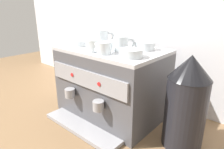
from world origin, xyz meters
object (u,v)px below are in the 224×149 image
(ceramic_cup_0, at_px, (102,37))
(ceramic_bowl_0, at_px, (131,53))
(espresso_machine, at_px, (111,82))
(ceramic_cup_2, at_px, (122,44))
(ceramic_bowl_3, at_px, (145,46))
(ceramic_cup_3, at_px, (104,48))
(coffee_grinder, at_px, (186,102))
(ceramic_bowl_1, at_px, (81,43))
(ceramic_bowl_2, at_px, (115,44))
(ceramic_cup_1, at_px, (94,46))
(milk_pitcher, at_px, (66,85))

(ceramic_cup_0, relative_size, ceramic_bowl_0, 1.09)
(espresso_machine, bearing_deg, ceramic_cup_2, -9.48)
(ceramic_bowl_3, bearing_deg, ceramic_cup_3, -112.99)
(espresso_machine, bearing_deg, coffee_grinder, -0.34)
(ceramic_bowl_1, bearing_deg, ceramic_cup_2, 7.74)
(ceramic_cup_2, distance_m, ceramic_bowl_2, 0.11)
(ceramic_cup_0, distance_m, ceramic_bowl_0, 0.39)
(ceramic_cup_3, bearing_deg, ceramic_cup_2, 79.62)
(ceramic_cup_0, xyz_separation_m, ceramic_cup_2, (0.23, -0.09, -0.00))
(ceramic_cup_1, distance_m, ceramic_bowl_1, 0.20)
(ceramic_cup_1, bearing_deg, ceramic_cup_2, 47.21)
(ceramic_bowl_2, height_order, milk_pitcher, ceramic_bowl_2)
(ceramic_cup_2, distance_m, milk_pitcher, 0.68)
(ceramic_bowl_0, height_order, ceramic_bowl_3, ceramic_bowl_3)
(espresso_machine, xyz_separation_m, ceramic_cup_1, (-0.02, -0.12, 0.24))
(coffee_grinder, bearing_deg, espresso_machine, 179.66)
(ceramic_cup_1, bearing_deg, milk_pitcher, 164.34)
(ceramic_cup_3, xyz_separation_m, milk_pitcher, (-0.53, 0.13, -0.38))
(coffee_grinder, bearing_deg, ceramic_bowl_1, -175.60)
(ceramic_cup_0, xyz_separation_m, ceramic_cup_3, (0.21, -0.21, -0.01))
(coffee_grinder, distance_m, milk_pitcher, 0.94)
(milk_pitcher, bearing_deg, ceramic_bowl_0, -8.16)
(ceramic_bowl_3, relative_size, coffee_grinder, 0.25)
(ceramic_cup_2, xyz_separation_m, ceramic_cup_3, (-0.02, -0.11, -0.01))
(ceramic_cup_1, distance_m, ceramic_cup_2, 0.15)
(ceramic_bowl_1, xyz_separation_m, ceramic_bowl_2, (0.19, 0.10, 0.00))
(espresso_machine, xyz_separation_m, ceramic_bowl_0, (0.20, -0.09, 0.22))
(ceramic_cup_1, height_order, ceramic_bowl_3, ceramic_cup_1)
(ceramic_bowl_0, bearing_deg, coffee_grinder, 19.56)
(ceramic_cup_1, distance_m, ceramic_bowl_2, 0.17)
(ceramic_cup_3, xyz_separation_m, ceramic_bowl_3, (0.09, 0.22, -0.01))
(ceramic_bowl_3, height_order, coffee_grinder, ceramic_bowl_3)
(ceramic_cup_0, bearing_deg, ceramic_cup_2, -21.84)
(ceramic_cup_3, bearing_deg, coffee_grinder, 17.78)
(ceramic_cup_1, xyz_separation_m, ceramic_bowl_0, (0.22, 0.03, -0.01))
(ceramic_bowl_1, relative_size, ceramic_bowl_3, 1.07)
(ceramic_bowl_0, height_order, coffee_grinder, ceramic_bowl_0)
(ceramic_cup_2, relative_size, ceramic_bowl_0, 0.97)
(ceramic_cup_1, distance_m, ceramic_bowl_3, 0.28)
(coffee_grinder, bearing_deg, ceramic_cup_3, -162.22)
(milk_pitcher, bearing_deg, ceramic_bowl_3, 8.24)
(ceramic_cup_1, xyz_separation_m, coffee_grinder, (0.47, 0.12, -0.22))
(ceramic_bowl_3, bearing_deg, ceramic_cup_2, -123.90)
(coffee_grinder, height_order, milk_pitcher, coffee_grinder)
(ceramic_bowl_0, bearing_deg, ceramic_bowl_3, 103.07)
(ceramic_cup_1, height_order, ceramic_cup_3, ceramic_cup_1)
(ceramic_cup_1, relative_size, ceramic_cup_2, 0.99)
(ceramic_bowl_0, bearing_deg, ceramic_bowl_1, 174.49)
(ceramic_bowl_1, relative_size, milk_pitcher, 1.00)
(espresso_machine, height_order, ceramic_cup_1, ceramic_cup_1)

